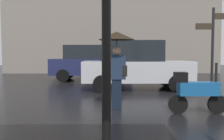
# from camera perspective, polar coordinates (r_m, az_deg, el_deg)

# --- Properties ---
(pedestrian_with_umbrella) EXTENTS (0.96, 0.96, 2.03)m
(pedestrian_with_umbrella) POSITION_cam_1_polar(r_m,az_deg,el_deg) (6.42, 1.13, 4.73)
(pedestrian_with_umbrella) COLOR black
(pedestrian_with_umbrella) RESTS_ON ground
(parked_scooter) EXTENTS (1.42, 0.32, 1.23)m
(parked_scooter) POSITION_cam_1_polar(r_m,az_deg,el_deg) (6.28, 18.94, -4.61)
(parked_scooter) COLOR black
(parked_scooter) RESTS_ON ground
(parked_car_left) EXTENTS (4.40, 2.00, 1.93)m
(parked_car_left) POSITION_cam_1_polar(r_m,az_deg,el_deg) (13.62, -5.04, 1.74)
(parked_car_left) COLOR #1E234C
(parked_car_left) RESTS_ON ground
(parked_car_right) EXTENTS (4.40, 1.93, 1.98)m
(parked_car_right) POSITION_cam_1_polar(r_m,az_deg,el_deg) (10.15, 5.37, 1.16)
(parked_car_right) COLOR silver
(parked_car_right) RESTS_ON ground
(street_signpost) EXTENTS (1.08, 0.08, 2.82)m
(street_signpost) POSITION_cam_1_polar(r_m,az_deg,el_deg) (7.96, 22.37, 5.38)
(street_signpost) COLOR black
(street_signpost) RESTS_ON ground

